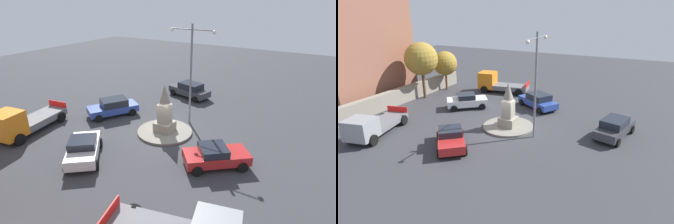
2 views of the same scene
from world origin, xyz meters
TOP-DOWN VIEW (x-y plane):
  - ground_plane at (0.00, 0.00)m, footprint 80.00×80.00m
  - traffic_island at (0.00, 0.00)m, footprint 4.24×4.24m
  - monument at (0.00, 0.00)m, footprint 1.34×1.34m
  - streetlamp at (0.81, 2.60)m, footprint 3.73×0.28m
  - car_white_approaching at (-2.56, -5.80)m, footprint 3.88×4.16m
  - car_blue_parked_right at (-5.68, 0.53)m, footprint 3.82×4.59m
  - car_red_passing at (5.02, -2.15)m, footprint 4.22×3.91m
  - car_dark_grey_waiting at (-2.00, 8.18)m, footprint 4.69×2.79m
  - truck_orange_far_side at (-8.97, -5.84)m, footprint 2.98×6.00m

SIDE VIEW (x-z plane):
  - ground_plane at x=0.00m, z-range 0.00..0.00m
  - traffic_island at x=0.00m, z-range 0.00..0.16m
  - car_red_passing at x=5.02m, z-range 0.02..1.40m
  - car_white_approaching at x=-2.56m, z-range 0.02..1.48m
  - car_blue_parked_right at x=-5.68m, z-range 0.03..1.53m
  - car_dark_grey_waiting at x=-2.00m, z-range 0.03..1.57m
  - truck_orange_far_side at x=-8.97m, z-range -0.09..2.20m
  - monument at x=0.00m, z-range -0.07..3.63m
  - streetlamp at x=0.81m, z-range 0.85..8.81m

